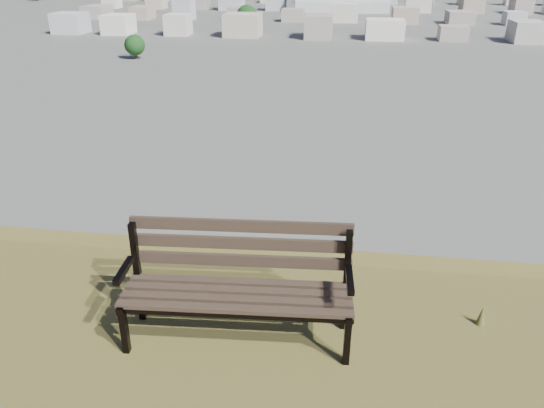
# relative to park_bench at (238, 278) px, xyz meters

# --- Properties ---
(park_bench) EXTENTS (1.85, 0.70, 0.95)m
(park_bench) POSITION_rel_park_bench_xyz_m (0.00, 0.00, 0.00)
(park_bench) COLOR #3C2A22
(park_bench) RESTS_ON hilltop_mesa
(arena) EXTENTS (49.66, 24.65, 20.26)m
(arena) POSITION_rel_park_bench_xyz_m (-4.38, 294.65, -20.76)
(arena) COLOR beige
(arena) RESTS_ON ground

